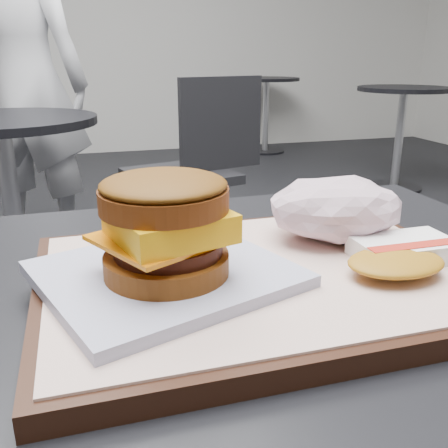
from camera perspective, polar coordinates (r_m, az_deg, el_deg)
The scene contains 9 objects.
serving_tray at distance 0.44m, azimuth 4.18°, elevation -6.23°, with size 0.38×0.28×0.02m.
breakfast_sandwich at distance 0.40m, azimuth -6.69°, elevation -1.57°, with size 0.23×0.22×0.09m.
hash_brown at distance 0.47m, azimuth 19.55°, elevation -3.33°, with size 0.12×0.09×0.02m.
crumpled_wrapper at distance 0.51m, azimuth 12.71°, elevation 1.73°, with size 0.14×0.11×0.06m, color silver, non-canonical shape.
neighbor_table at distance 2.08m, azimuth -23.58°, elevation 5.64°, with size 0.70×0.70×0.75m.
neighbor_chair at distance 2.23m, azimuth -3.36°, elevation 6.91°, with size 0.64×0.51×0.88m.
patron at distance 2.70m, azimuth -21.60°, elevation 14.69°, with size 0.61×0.40×1.67m, color silver.
bg_table_near at distance 3.93m, azimuth 19.66°, elevation 11.81°, with size 0.66×0.66×0.75m.
bg_table_far at distance 5.23m, azimuth 4.83°, elevation 14.29°, with size 0.66×0.66×0.75m.
Camera 1 is at (-0.08, -0.37, 0.97)m, focal length 40.00 mm.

